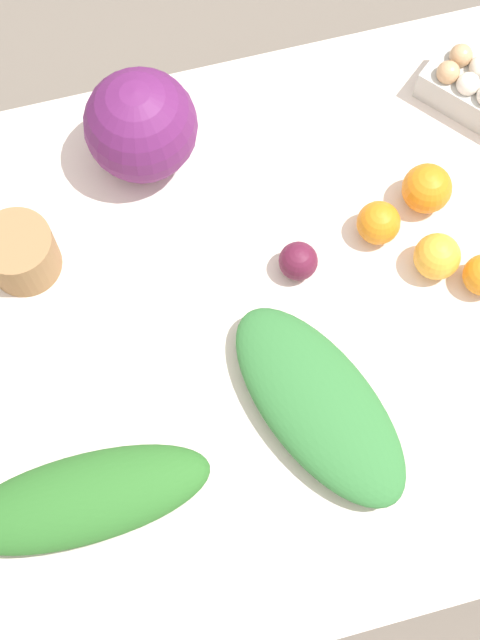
{
  "coord_description": "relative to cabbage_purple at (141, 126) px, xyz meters",
  "views": [
    {
      "loc": [
        -0.12,
        -0.47,
        2.04
      ],
      "look_at": [
        0.0,
        0.0,
        0.75
      ],
      "focal_mm": 50.0,
      "sensor_mm": 36.0,
      "label": 1
    }
  ],
  "objects": [
    {
      "name": "greens_bunch_dandelion",
      "position": [
        0.15,
        -0.5,
        -0.06
      ],
      "size": [
        0.28,
        0.39,
        0.07
      ],
      "primitive_type": "ellipsoid",
      "rotation": [
        0.0,
        0.0,
        1.93
      ],
      "color": "#337538",
      "rests_on": "dining_table"
    },
    {
      "name": "orange_3",
      "position": [
        0.43,
        -0.2,
        -0.05
      ],
      "size": [
        0.08,
        0.08,
        0.08
      ],
      "primitive_type": "sphere",
      "color": "orange",
      "rests_on": "dining_table"
    },
    {
      "name": "orange_1",
      "position": [
        0.4,
        -0.32,
        -0.05
      ],
      "size": [
        0.07,
        0.07,
        0.07
      ],
      "primitive_type": "sphere",
      "color": "#F9A833",
      "rests_on": "dining_table"
    },
    {
      "name": "ground_plane",
      "position": [
        0.08,
        -0.34,
        -0.82
      ],
      "size": [
        8.0,
        8.0,
        0.0
      ],
      "primitive_type": "plane",
      "color": "#70665B"
    },
    {
      "name": "paper_bag",
      "position": [
        -0.23,
        -0.15,
        -0.05
      ],
      "size": [
        0.12,
        0.12,
        0.09
      ],
      "primitive_type": "cylinder",
      "color": "#997047",
      "rests_on": "dining_table"
    },
    {
      "name": "orange_0",
      "position": [
        0.33,
        -0.24,
        -0.06
      ],
      "size": [
        0.07,
        0.07,
        0.07
      ],
      "primitive_type": "sphere",
      "color": "orange",
      "rests_on": "dining_table"
    },
    {
      "name": "greens_bunch_chard",
      "position": [
        -0.21,
        -0.55,
        -0.05
      ],
      "size": [
        0.37,
        0.13,
        0.08
      ],
      "primitive_type": "ellipsoid",
      "rotation": [
        0.0,
        0.0,
        3.15
      ],
      "color": "#2D6B28",
      "rests_on": "dining_table"
    },
    {
      "name": "beet_root",
      "position": [
        0.19,
        -0.27,
        -0.06
      ],
      "size": [
        0.06,
        0.06,
        0.06
      ],
      "primitive_type": "sphere",
      "color": "#5B1933",
      "rests_on": "dining_table"
    },
    {
      "name": "cabbage_purple",
      "position": [
        0.0,
        0.0,
        0.0
      ],
      "size": [
        0.18,
        0.18,
        0.18
      ],
      "primitive_type": "sphere",
      "color": "#601E5B",
      "rests_on": "dining_table"
    },
    {
      "name": "dining_table",
      "position": [
        0.08,
        -0.34,
        -0.18
      ],
      "size": [
        1.47,
        0.97,
        0.73
      ],
      "color": "silver",
      "rests_on": "ground_plane"
    }
  ]
}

